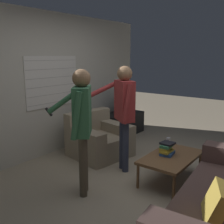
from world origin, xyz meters
TOP-DOWN VIEW (x-y plane):
  - ground_plane at (0.00, 0.00)m, footprint 16.00×16.00m
  - wall_back at (0.00, 2.03)m, footprint 5.20×0.08m
  - armchair_beige at (0.42, 1.22)m, footprint 1.07×1.04m
  - coffee_table at (0.28, -0.28)m, footprint 1.03×0.61m
  - tv_stand at (1.77, 1.64)m, footprint 1.00×0.58m
  - tv at (1.77, 1.65)m, footprint 0.62×0.53m
  - person_left_standing at (-0.75, 0.49)m, footprint 0.50×0.76m
  - person_right_standing at (0.17, 0.49)m, footprint 0.56×0.74m
  - book_stack at (0.28, -0.20)m, footprint 0.26×0.21m
  - soda_can at (0.66, -0.04)m, footprint 0.07×0.07m
  - spare_remote at (0.24, -0.18)m, footprint 0.12×0.12m

SIDE VIEW (x-z plane):
  - ground_plane at x=0.00m, z-range 0.00..0.00m
  - tv_stand at x=1.77m, z-range 0.00..0.49m
  - armchair_beige at x=0.42m, z-range -0.09..0.69m
  - coffee_table at x=0.28m, z-range 0.16..0.54m
  - spare_remote at x=0.24m, z-range 0.39..0.41m
  - soda_can at x=0.66m, z-range 0.39..0.51m
  - book_stack at x=0.28m, z-range 0.38..0.57m
  - tv at x=1.77m, z-range 0.49..0.94m
  - person_left_standing at x=-0.75m, z-range 0.22..1.86m
  - person_right_standing at x=0.17m, z-range 0.22..1.87m
  - wall_back at x=0.00m, z-range 0.00..2.55m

